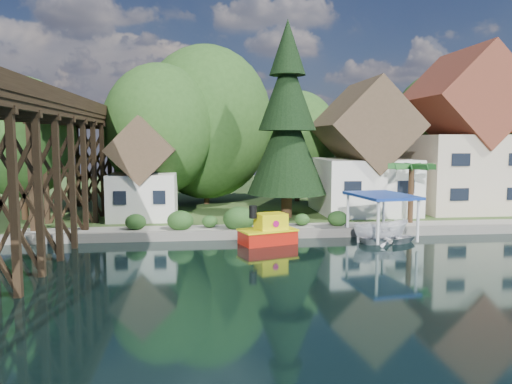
# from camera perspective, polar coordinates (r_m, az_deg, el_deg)

# --- Properties ---
(ground) EXTENTS (140.00, 140.00, 0.00)m
(ground) POSITION_cam_1_polar(r_m,az_deg,el_deg) (26.34, 8.50, -8.59)
(ground) COLOR black
(ground) RESTS_ON ground
(bank) EXTENTS (140.00, 52.00, 0.50)m
(bank) POSITION_cam_1_polar(r_m,az_deg,el_deg) (59.33, -0.01, -0.15)
(bank) COLOR #30491D
(bank) RESTS_ON ground
(seawall) EXTENTS (60.00, 0.40, 0.62)m
(seawall) POSITION_cam_1_polar(r_m,az_deg,el_deg) (34.88, 11.47, -4.51)
(seawall) COLOR slate
(seawall) RESTS_ON ground
(promenade) EXTENTS (50.00, 2.60, 0.06)m
(promenade) POSITION_cam_1_polar(r_m,az_deg,el_deg) (36.71, 13.82, -3.70)
(promenade) COLOR gray
(promenade) RESTS_ON bank
(trestle_bridge) EXTENTS (4.12, 44.18, 9.30)m
(trestle_bridge) POSITION_cam_1_polar(r_m,az_deg,el_deg) (31.23, -23.91, 3.18)
(trestle_bridge) COLOR black
(trestle_bridge) RESTS_ON ground
(house_left) EXTENTS (7.64, 8.64, 11.02)m
(house_left) POSITION_cam_1_polar(r_m,az_deg,el_deg) (42.87, 12.13, 3.91)
(house_left) COLOR white
(house_left) RESTS_ON bank
(house_center) EXTENTS (8.65, 9.18, 13.89)m
(house_center) POSITION_cam_1_polar(r_m,az_deg,el_deg) (46.95, 22.48, 5.32)
(house_center) COLOR beige
(house_center) RESTS_ON bank
(shed) EXTENTS (5.09, 5.40, 7.85)m
(shed) POSITION_cam_1_polar(r_m,az_deg,el_deg) (39.44, -12.79, 1.81)
(shed) COLOR white
(shed) RESTS_ON bank
(bg_trees) EXTENTS (49.90, 13.30, 10.57)m
(bg_trees) POSITION_cam_1_polar(r_m,az_deg,el_deg) (46.50, 3.01, 6.83)
(bg_trees) COLOR #382314
(bg_trees) RESTS_ON bank
(shrubs) EXTENTS (15.76, 2.47, 1.70)m
(shrubs) POSITION_cam_1_polar(r_m,az_deg,el_deg) (34.35, -2.96, -3.01)
(shrubs) COLOR #1A4117
(shrubs) RESTS_ON bank
(conifer) EXTENTS (6.20, 6.20, 15.27)m
(conifer) POSITION_cam_1_polar(r_m,az_deg,el_deg) (39.12, 3.58, 7.82)
(conifer) COLOR #382314
(conifer) RESTS_ON bank
(palm_tree) EXTENTS (3.58, 3.58, 4.64)m
(palm_tree) POSITION_cam_1_polar(r_m,az_deg,el_deg) (37.87, 17.37, 2.62)
(palm_tree) COLOR #382314
(palm_tree) RESTS_ON bank
(tugboat) EXTENTS (3.97, 2.94, 2.57)m
(tugboat) POSITION_cam_1_polar(r_m,az_deg,el_deg) (31.84, 1.42, -4.56)
(tugboat) COLOR #B8180C
(tugboat) RESTS_ON ground
(boat_white_a) EXTENTS (4.06, 3.12, 0.78)m
(boat_white_a) POSITION_cam_1_polar(r_m,az_deg,el_deg) (33.26, 15.04, -4.97)
(boat_white_a) COLOR silver
(boat_white_a) RESTS_ON ground
(boat_canopy) EXTENTS (4.07, 5.25, 3.11)m
(boat_canopy) POSITION_cam_1_polar(r_m,az_deg,el_deg) (33.44, 14.08, -3.25)
(boat_canopy) COLOR white
(boat_canopy) RESTS_ON ground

